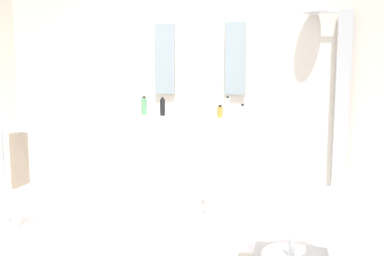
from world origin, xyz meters
name	(u,v)px	position (x,y,z in m)	size (l,w,h in m)	color
rear_partition	(201,85)	(0.00, 1.65, 1.30)	(4.80, 0.10, 2.60)	beige
pedestal_sink_left	(154,161)	(-0.39, 1.15, 0.51)	(0.41, 0.41, 1.10)	white
pedestal_sink_right	(229,165)	(0.39, 1.15, 0.51)	(0.41, 0.41, 1.10)	white
vanity_mirror_left	(165,59)	(-0.39, 1.58, 1.58)	(0.22, 0.03, 0.77)	#8C9EA8
vanity_mirror_right	(235,59)	(0.39, 1.58, 1.58)	(0.22, 0.03, 0.77)	#8C9EA8
shower_column	(340,107)	(1.48, 1.53, 1.08)	(0.49, 0.24, 2.05)	#B7BABF
lounge_chair	(292,220)	(1.01, 0.09, 0.35)	(1.02, 1.02, 0.65)	#B7BABF
towel_rack	(17,161)	(-1.43, 0.32, 0.63)	(0.37, 0.22, 0.95)	#B7BABF
soap_bottle_green	(144,106)	(-0.48, 1.11, 1.09)	(0.06, 0.06, 0.19)	#59996B
soap_bottle_amber	(220,112)	(0.32, 1.03, 1.05)	(0.06, 0.06, 0.12)	#C68C38
soap_bottle_grey	(163,106)	(-0.34, 1.29, 1.08)	(0.04, 0.04, 0.17)	#99999E
soap_bottle_clear	(227,106)	(0.36, 1.27, 1.09)	(0.05, 0.05, 0.20)	silver
soap_bottle_black	(163,107)	(-0.28, 1.10, 1.08)	(0.05, 0.05, 0.19)	black
soap_bottle_white	(242,111)	(0.53, 1.10, 1.06)	(0.05, 0.05, 0.13)	white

